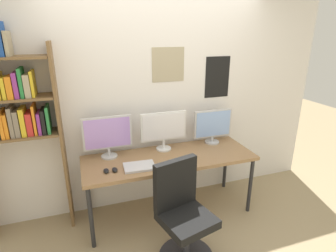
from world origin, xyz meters
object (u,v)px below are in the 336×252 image
monitor_left (108,135)px  mouse_left_side (115,170)px  bookshelf (7,107)px  monitor_right (213,126)px  office_chair (183,222)px  laptop_closed (139,166)px  monitor_center (164,129)px  keyboard_main (177,165)px  mouse_right_side (106,171)px  desk (169,161)px

monitor_left → mouse_left_side: size_ratio=5.56×
bookshelf → monitor_right: bearing=-0.5°
bookshelf → mouse_left_side: 1.18m
office_chair → bookshelf: bearing=147.3°
laptop_closed → monitor_center: bearing=47.2°
monitor_left → monitor_center: size_ratio=0.98×
monitor_left → keyboard_main: bearing=-34.5°
bookshelf → monitor_center: bookshelf is taller
bookshelf → mouse_left_side: (0.92, -0.37, -0.64)m
monitor_left → mouse_left_side: (0.01, -0.35, -0.25)m
mouse_right_side → laptop_closed: size_ratio=0.30×
keyboard_main → monitor_right: bearing=34.5°
desk → mouse_left_side: bearing=-167.4°
bookshelf → monitor_right: 2.24m
mouse_right_side → laptop_closed: bearing=-1.6°
mouse_left_side → laptop_closed: 0.25m
office_chair → mouse_right_side: size_ratio=10.31×
office_chair → monitor_right: (0.75, 0.91, 0.57)m
office_chair → mouse_right_side: bearing=137.4°
office_chair → monitor_center: size_ratio=1.81×
mouse_right_side → monitor_left: bearing=77.9°
monitor_center → office_chair: bearing=-96.7°
keyboard_main → mouse_left_side: 0.64m
bookshelf → keyboard_main: 1.75m
desk → monitor_right: size_ratio=3.89×
mouse_left_side → monitor_right: bearing=15.5°
mouse_left_side → mouse_right_side: (-0.09, 0.00, 0.00)m
desk → mouse_left_side: 0.65m
monitor_center → keyboard_main: 0.51m
bookshelf → office_chair: bearing=-32.7°
mouse_right_side → laptop_closed: (0.34, -0.01, -0.00)m
monitor_left → mouse_right_side: bearing=-102.1°
office_chair → monitor_left: (-0.54, 0.91, 0.60)m
bookshelf → desk: bearing=-8.4°
monitor_center → keyboard_main: (0.00, -0.44, -0.25)m
office_chair → keyboard_main: size_ratio=2.70×
monitor_right → monitor_center: bearing=180.0°
monitor_right → mouse_left_side: (-1.28, -0.35, -0.21)m
desk → laptop_closed: bearing=-159.0°
office_chair → keyboard_main: bearing=77.2°
monitor_left → laptop_closed: 0.51m
bookshelf → laptop_closed: size_ratio=6.77×
mouse_left_side → mouse_right_side: bearing=177.1°
keyboard_main → mouse_left_side: size_ratio=3.81×
office_chair → mouse_right_side: 0.91m
keyboard_main → laptop_closed: size_ratio=1.14×
bookshelf → mouse_right_side: size_ratio=22.56×
monitor_right → desk: bearing=-161.8°
desk → monitor_left: monitor_left is taller
desk → monitor_right: (0.64, 0.21, 0.28)m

